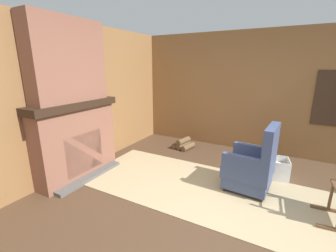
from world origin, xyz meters
The scene contains 12 objects.
ground_plane centered at (0.00, 0.00, 0.00)m, with size 14.00×14.00×0.00m, color #4C3523.
wood_panel_wall_left centered at (-2.68, 0.00, 1.27)m, with size 0.06×5.90×2.54m.
wood_panel_wall_back centered at (0.03, 2.68, 1.27)m, with size 5.90×0.09×2.54m.
fireplace_hearth centered at (-2.46, 0.00, 0.64)m, with size 0.56×1.50×1.28m.
chimney_breast centered at (-2.48, 0.00, 1.90)m, with size 0.31×1.24×1.24m.
area_rug centered at (-0.38, 0.59, 0.01)m, with size 4.02×1.61×0.01m.
armchair centered at (0.18, 0.92, 0.37)m, with size 0.71×0.68×1.04m.
firewood_stack centered at (-1.46, 2.05, 0.09)m, with size 0.46×0.46×0.24m.
laundry_basket centered at (0.44, 1.50, 0.17)m, with size 0.53×0.43×0.34m.
oil_lamp_vase centered at (-2.51, -0.51, 1.36)m, with size 0.09×0.09×0.23m.
storage_case centered at (-2.51, 0.53, 1.35)m, with size 0.16×0.21×0.14m.
decorative_plate_on_mantel centered at (-2.53, -0.04, 1.40)m, with size 0.06×0.23×0.23m.
Camera 1 is at (0.54, -2.37, 1.84)m, focal length 24.00 mm.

